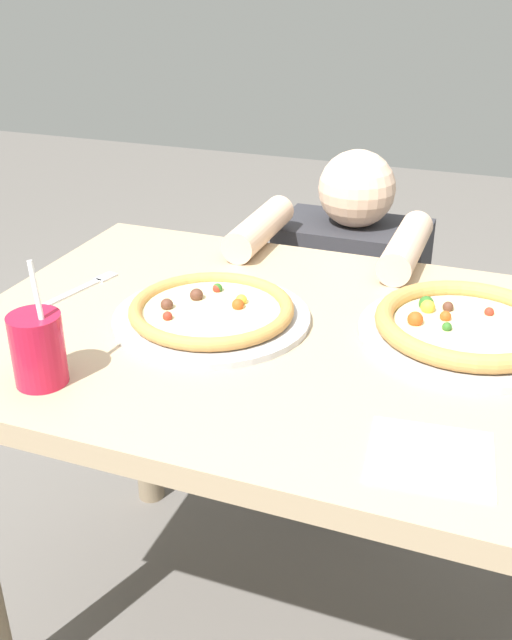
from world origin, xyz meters
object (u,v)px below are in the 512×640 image
object	(u,v)px
pizza_far	(466,327)
fork	(81,289)
pizza_near	(212,312)
diner_seated	(347,339)
drink_cup_colored	(38,349)

from	to	relation	value
pizza_far	fork	world-z (taller)	pizza_far
pizza_far	pizza_near	bearing A→B (deg)	-167.60
pizza_near	diner_seated	size ratio (longest dim) A/B	0.38
pizza_far	drink_cup_colored	xyz separation A→B (m)	(-0.58, -0.37, 0.04)
fork	pizza_far	bearing A→B (deg)	4.81
drink_cup_colored	diner_seated	world-z (taller)	drink_cup_colored
pizza_far	diner_seated	distance (m)	0.70
pizza_far	diner_seated	bearing A→B (deg)	121.49
pizza_near	drink_cup_colored	world-z (taller)	drink_cup_colored
pizza_near	drink_cup_colored	distance (m)	0.32
fork	pizza_near	bearing A→B (deg)	-6.57
pizza_far	drink_cup_colored	world-z (taller)	drink_cup_colored
pizza_near	drink_cup_colored	xyz separation A→B (m)	(-0.16, -0.28, 0.04)
pizza_near	fork	bearing A→B (deg)	173.43
diner_seated	pizza_near	bearing A→B (deg)	-99.82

